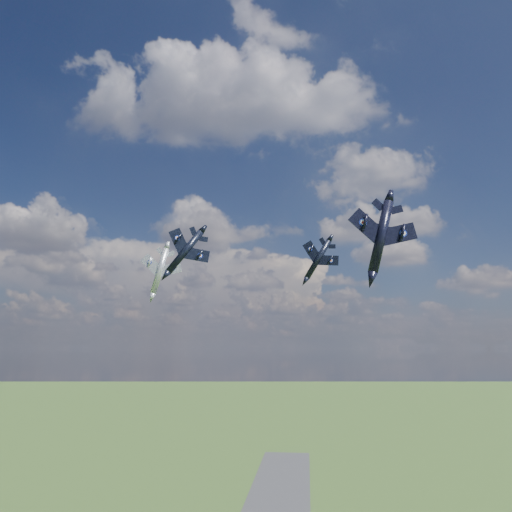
# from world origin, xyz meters

# --- Properties ---
(jet_lead_navy) EXTENTS (12.16, 14.90, 7.72)m
(jet_lead_navy) POSITION_xyz_m (-7.72, 2.58, 82.08)
(jet_lead_navy) COLOR black
(jet_right_navy) EXTENTS (13.45, 16.77, 5.91)m
(jet_right_navy) POSITION_xyz_m (25.07, -10.55, 81.16)
(jet_right_navy) COLOR black
(jet_high_navy) EXTENTS (10.85, 14.13, 7.29)m
(jet_high_navy) POSITION_xyz_m (16.66, 25.57, 84.35)
(jet_high_navy) COLOR black
(jet_left_silver) EXTENTS (9.62, 12.88, 4.97)m
(jet_left_silver) POSITION_xyz_m (-15.31, 12.73, 80.26)
(jet_left_silver) COLOR #AEB1BA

